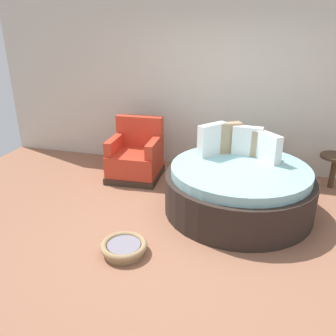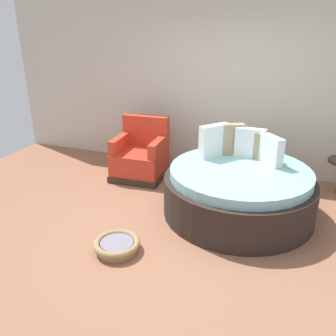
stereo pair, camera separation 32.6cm
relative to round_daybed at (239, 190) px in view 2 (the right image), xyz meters
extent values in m
cube|color=#936047|center=(-0.45, -0.67, -0.34)|extent=(8.00, 8.00, 0.02)
cube|color=beige|center=(-0.45, 1.52, 1.26)|extent=(8.00, 0.12, 3.16)
cylinder|color=#2D231E|center=(0.00, -0.02, -0.07)|extent=(1.93, 1.93, 0.51)
cylinder|color=#8CC6CC|center=(0.00, -0.02, 0.24)|extent=(1.77, 1.77, 0.12)
cube|color=white|center=(0.33, 0.28, 0.49)|extent=(0.34, 0.36, 0.37)
cube|color=tan|center=(0.17, 0.43, 0.48)|extent=(0.37, 0.24, 0.35)
cube|color=white|center=(0.04, 0.46, 0.50)|extent=(0.41, 0.15, 0.40)
cube|color=tan|center=(-0.26, 0.46, 0.51)|extent=(0.43, 0.31, 0.43)
cube|color=white|center=(-0.42, 0.32, 0.52)|extent=(0.37, 0.42, 0.44)
cube|color=#38281E|center=(-1.68, 0.63, -0.28)|extent=(0.84, 0.84, 0.10)
cube|color=red|center=(-1.68, 0.63, -0.06)|extent=(0.80, 0.80, 0.34)
cube|color=red|center=(-1.70, 0.94, 0.36)|extent=(0.77, 0.20, 0.50)
cube|color=red|center=(-2.00, 0.62, 0.22)|extent=(0.15, 0.69, 0.22)
cube|color=red|center=(-1.36, 0.65, 0.22)|extent=(0.15, 0.69, 0.22)
cylinder|color=#9E7F56|center=(-1.09, -1.31, -0.30)|extent=(0.44, 0.44, 0.06)
torus|color=#9E7F56|center=(-1.09, -1.31, -0.23)|extent=(0.51, 0.51, 0.07)
cylinder|color=gray|center=(-1.09, -1.31, -0.24)|extent=(0.36, 0.36, 0.05)
camera|label=1|loc=(0.21, -4.22, 1.97)|focal=37.23mm
camera|label=2|loc=(0.52, -4.12, 1.97)|focal=37.23mm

